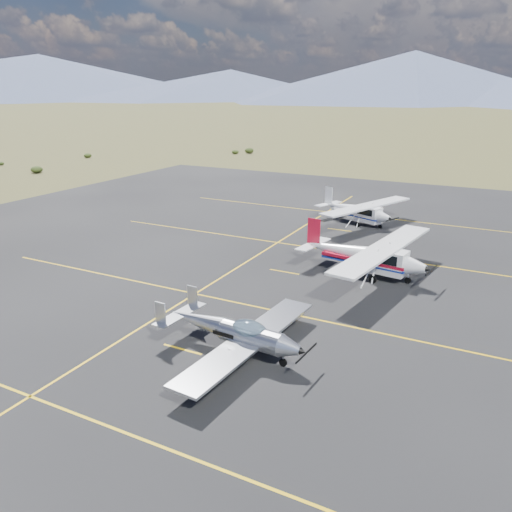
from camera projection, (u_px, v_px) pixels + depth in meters
The scene contains 5 objects.
ground at pixel (278, 331), 23.54m from camera, with size 1600.00×1600.00×0.00m, color #383D1C.
apron at pixel (327, 283), 29.45m from camera, with size 72.00×72.00×0.02m, color black.
aircraft_low_wing at pixel (236, 332), 21.38m from camera, with size 6.65×9.25×2.01m.
aircraft_cessna at pixel (365, 254), 30.39m from camera, with size 7.16×11.82×2.98m.
aircraft_plain at pixel (357, 210), 42.22m from camera, with size 7.40×10.10×2.62m.
Camera 1 is at (8.72, -19.34, 10.85)m, focal length 35.00 mm.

